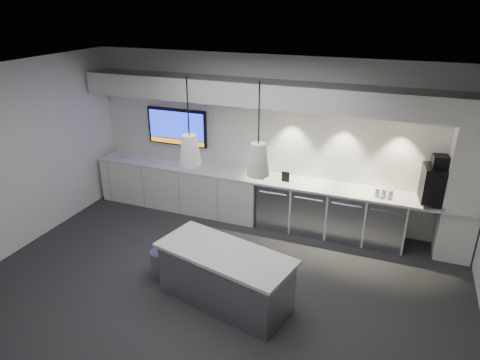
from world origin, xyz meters
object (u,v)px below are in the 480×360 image
at_px(island, 225,276).
at_px(bin, 160,264).
at_px(coffee_machine, 436,183).
at_px(wall_tv, 177,127).

xyz_separation_m(island, bin, (-1.14, 0.19, -0.19)).
height_order(bin, coffee_machine, coffee_machine).
relative_size(wall_tv, bin, 3.02).
bearing_deg(island, coffee_machine, 56.51).
xyz_separation_m(wall_tv, island, (2.13, -2.65, -1.16)).
bearing_deg(island, wall_tv, 142.23).
bearing_deg(coffee_machine, island, -143.60).
height_order(wall_tv, coffee_machine, wall_tv).
relative_size(wall_tv, island, 0.63).
bearing_deg(bin, coffee_machine, 30.83).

